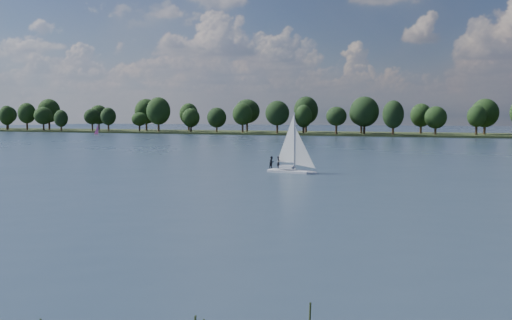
{
  "coord_description": "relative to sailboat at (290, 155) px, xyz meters",
  "views": [
    {
      "loc": [
        17.07,
        -22.66,
        7.8
      ],
      "look_at": [
        -8.34,
        40.6,
        2.5
      ],
      "focal_mm": 40.0,
      "sensor_mm": 36.0,
      "label": 1
    }
  ],
  "objects": [
    {
      "name": "sailboat",
      "position": [
        0.0,
        0.0,
        0.0
      ],
      "size": [
        6.75,
        2.75,
        8.64
      ],
      "rotation": [
        0.0,
        0.0,
        -0.14
      ],
      "color": "silver",
      "rests_on": "ground"
    },
    {
      "name": "dinghy_pink",
      "position": [
        -116.32,
        110.87,
        -1.24
      ],
      "size": [
        3.32,
        2.48,
        4.96
      ],
      "rotation": [
        0.0,
        0.0,
        0.46
      ],
      "color": "white",
      "rests_on": "ground"
    },
    {
      "name": "far_shore",
      "position": [
        7.64,
        160.8,
        -2.41
      ],
      "size": [
        660.0,
        40.0,
        1.5
      ],
      "primitive_type": "cube",
      "color": "black",
      "rests_on": "ground"
    },
    {
      "name": "treeline",
      "position": [
        2.31,
        157.06,
        5.66
      ],
      "size": [
        562.95,
        73.65,
        17.98
      ],
      "color": "black",
      "rests_on": "ground"
    },
    {
      "name": "pontoon",
      "position": [
        -148.92,
        144.2,
        -2.41
      ],
      "size": [
        4.25,
        2.57,
        0.5
      ],
      "primitive_type": "cube",
      "rotation": [
        0.0,
        0.0,
        -0.15
      ],
      "color": "slate",
      "rests_on": "ground"
    },
    {
      "name": "ground",
      "position": [
        7.64,
        48.8,
        -2.41
      ],
      "size": [
        700.0,
        700.0,
        0.0
      ],
      "primitive_type": "plane",
      "color": "#233342",
      "rests_on": "ground"
    }
  ]
}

